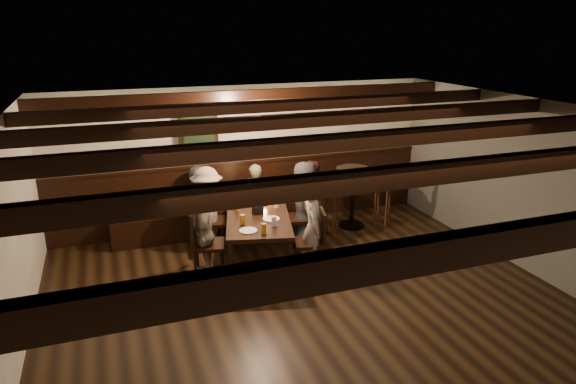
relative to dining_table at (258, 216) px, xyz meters
name	(u,v)px	position (x,y,z in m)	size (l,w,h in m)	color
room	(250,186)	(-0.04, 0.21, 0.40)	(7.00, 7.00, 7.00)	black
dining_table	(258,216)	(0.00, 0.00, 0.00)	(1.34, 2.12, 0.73)	black
chair_left_near	(211,231)	(-0.58, 0.62, -0.39)	(0.52, 0.52, 0.93)	black
chair_left_far	(207,255)	(-0.81, -0.26, -0.38)	(0.53, 0.53, 0.95)	black
chair_right_near	(303,228)	(0.81, 0.26, -0.39)	(0.52, 0.52, 0.94)	black
chair_right_far	(310,252)	(0.58, -0.62, -0.40)	(0.50, 0.50, 0.89)	black
person_bench_left	(200,202)	(-0.65, 1.10, -0.06)	(0.60, 0.39, 1.22)	#242526
person_bench_centre	(255,199)	(0.26, 1.02, -0.08)	(0.43, 0.28, 1.19)	gray
person_bench_right	(310,198)	(1.10, 0.65, -0.04)	(0.61, 0.48, 1.26)	#531D1C
person_left_near	(207,209)	(-0.61, 0.62, -0.02)	(0.85, 0.49, 1.31)	gray
person_left_far	(204,234)	(-0.84, -0.25, -0.06)	(0.72, 0.30, 1.24)	gray
person_right_near	(305,204)	(0.84, 0.25, 0.01)	(0.67, 0.43, 1.36)	#29292B
person_right_far	(313,227)	(0.61, -0.62, -0.02)	(0.48, 0.31, 1.31)	gray
pint_a	(238,194)	(-0.10, 0.75, 0.13)	(0.07, 0.07, 0.14)	#BF7219
pint_b	(272,193)	(0.40, 0.57, 0.13)	(0.07, 0.07, 0.14)	#BF7219
pint_c	(237,206)	(-0.27, 0.17, 0.13)	(0.07, 0.07, 0.14)	#BF7219
pint_d	(277,203)	(0.34, 0.12, 0.13)	(0.07, 0.07, 0.14)	silver
pint_e	(243,220)	(-0.33, -0.38, 0.13)	(0.07, 0.07, 0.14)	#BF7219
pint_f	(274,221)	(0.06, -0.58, 0.13)	(0.07, 0.07, 0.14)	silver
pint_g	(264,229)	(-0.15, -0.79, 0.13)	(0.07, 0.07, 0.14)	#BF7219
plate_near	(248,231)	(-0.32, -0.64, 0.07)	(0.24, 0.24, 0.01)	white
plate_far	(271,219)	(0.10, -0.34, 0.07)	(0.24, 0.24, 0.01)	white
condiment_caddy	(258,210)	(-0.01, -0.05, 0.12)	(0.15, 0.10, 0.12)	black
candle	(265,204)	(0.19, 0.26, 0.09)	(0.05, 0.05, 0.05)	beige
high_top_table	(353,188)	(1.89, 0.70, 0.01)	(0.59, 0.59, 1.05)	black
bar_stool_left	(330,212)	(1.39, 0.49, -0.28)	(0.36, 0.37, 1.06)	#3D2513
bar_stool_right	(382,204)	(2.39, 0.54, -0.28)	(0.33, 0.35, 1.06)	#3D2513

